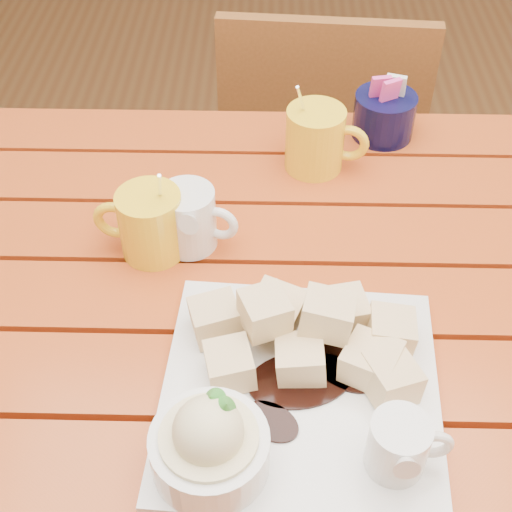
{
  "coord_description": "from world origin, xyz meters",
  "views": [
    {
      "loc": [
        0.0,
        -0.57,
        1.38
      ],
      "look_at": [
        -0.01,
        -0.0,
        0.82
      ],
      "focal_mm": 50.0,
      "sensor_mm": 36.0,
      "label": 1
    }
  ],
  "objects_px": {
    "table": "(263,352)",
    "coffee_mug_left": "(149,223)",
    "chair_far": "(318,158)",
    "dessert_plate": "(285,393)",
    "coffee_mug_right": "(317,139)"
  },
  "relations": [
    {
      "from": "table",
      "to": "coffee_mug_left",
      "type": "relative_size",
      "value": 9.03
    },
    {
      "from": "chair_far",
      "to": "dessert_plate",
      "type": "bearing_deg",
      "value": 88.4
    },
    {
      "from": "coffee_mug_left",
      "to": "chair_far",
      "type": "relative_size",
      "value": 0.16
    },
    {
      "from": "coffee_mug_right",
      "to": "chair_far",
      "type": "relative_size",
      "value": 0.17
    },
    {
      "from": "dessert_plate",
      "to": "coffee_mug_left",
      "type": "xyz_separation_m",
      "value": [
        -0.17,
        0.24,
        0.01
      ]
    },
    {
      "from": "dessert_plate",
      "to": "coffee_mug_left",
      "type": "distance_m",
      "value": 0.29
    },
    {
      "from": "table",
      "to": "dessert_plate",
      "type": "bearing_deg",
      "value": -81.62
    },
    {
      "from": "coffee_mug_right",
      "to": "chair_far",
      "type": "xyz_separation_m",
      "value": [
        0.04,
        0.41,
        -0.34
      ]
    },
    {
      "from": "coffee_mug_left",
      "to": "coffee_mug_right",
      "type": "relative_size",
      "value": 0.96
    },
    {
      "from": "coffee_mug_right",
      "to": "dessert_plate",
      "type": "bearing_deg",
      "value": -85.91
    },
    {
      "from": "table",
      "to": "coffee_mug_right",
      "type": "xyz_separation_m",
      "value": [
        0.07,
        0.26,
        0.16
      ]
    },
    {
      "from": "coffee_mug_left",
      "to": "chair_far",
      "type": "bearing_deg",
      "value": 74.0
    },
    {
      "from": "coffee_mug_left",
      "to": "coffee_mug_right",
      "type": "xyz_separation_m",
      "value": [
        0.21,
        0.18,
        0.0
      ]
    },
    {
      "from": "coffee_mug_right",
      "to": "chair_far",
      "type": "height_order",
      "value": "coffee_mug_right"
    },
    {
      "from": "table",
      "to": "coffee_mug_right",
      "type": "height_order",
      "value": "coffee_mug_right"
    }
  ]
}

